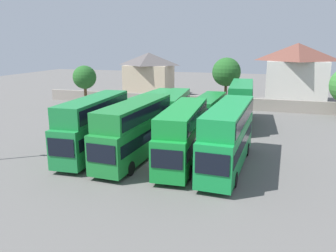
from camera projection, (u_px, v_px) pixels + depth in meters
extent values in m
plane|color=#605E5B|center=(200.00, 117.00, 44.98)|extent=(140.00, 140.00, 0.00)
cube|color=gray|center=(209.00, 102.00, 51.25)|extent=(56.00, 0.50, 1.80)
cube|color=#1B803C|center=(94.00, 134.00, 29.58)|extent=(2.95, 10.77, 3.08)
cube|color=black|center=(61.00, 148.00, 24.46)|extent=(2.15, 0.18, 1.39)
cube|color=black|center=(94.00, 130.00, 29.49)|extent=(2.95, 9.92, 0.97)
cube|color=#1B803C|center=(94.00, 107.00, 29.26)|extent=(2.88, 10.23, 1.66)
cube|color=black|center=(94.00, 107.00, 29.26)|extent=(2.94, 9.70, 1.16)
cylinder|color=black|center=(89.00, 162.00, 26.53)|extent=(0.35, 1.11, 1.10)
cylinder|color=black|center=(64.00, 159.00, 27.06)|extent=(0.35, 1.11, 1.10)
cylinder|color=black|center=(120.00, 139.00, 32.76)|extent=(0.35, 1.11, 1.10)
cylinder|color=black|center=(99.00, 138.00, 33.29)|extent=(0.35, 1.11, 1.10)
cube|color=#1C7B32|center=(135.00, 138.00, 28.30)|extent=(3.17, 11.00, 3.03)
cube|color=black|center=(101.00, 154.00, 23.23)|extent=(2.29, 0.20, 1.36)
cube|color=black|center=(135.00, 134.00, 28.21)|extent=(3.16, 10.14, 0.95)
cube|color=#1C7B32|center=(135.00, 111.00, 27.99)|extent=(3.09, 10.46, 1.55)
cube|color=black|center=(135.00, 111.00, 27.99)|extent=(3.15, 9.92, 1.09)
cylinder|color=black|center=(130.00, 168.00, 25.15)|extent=(0.36, 1.11, 1.10)
cylinder|color=black|center=(103.00, 165.00, 25.93)|extent=(0.36, 1.11, 1.10)
cylinder|color=black|center=(162.00, 144.00, 31.30)|extent=(0.36, 1.11, 1.10)
cylinder|color=black|center=(139.00, 141.00, 32.09)|extent=(0.36, 1.11, 1.10)
cube|color=#168B33|center=(182.00, 142.00, 27.34)|extent=(3.04, 10.72, 2.96)
cube|color=black|center=(167.00, 159.00, 22.23)|extent=(2.20, 0.19, 1.33)
cube|color=black|center=(183.00, 138.00, 27.25)|extent=(3.04, 9.88, 0.93)
cube|color=#168B33|center=(183.00, 116.00, 27.06)|extent=(2.96, 10.19, 1.40)
cube|color=black|center=(183.00, 116.00, 27.06)|extent=(3.03, 9.67, 0.98)
cylinder|color=black|center=(189.00, 173.00, 24.28)|extent=(0.36, 1.11, 1.10)
cylinder|color=black|center=(158.00, 170.00, 24.82)|extent=(0.36, 1.11, 1.10)
cylinder|color=black|center=(202.00, 146.00, 30.48)|extent=(0.36, 1.11, 1.10)
cylinder|color=black|center=(177.00, 145.00, 31.01)|extent=(0.36, 1.11, 1.10)
cube|color=#168E3F|center=(228.00, 144.00, 26.40)|extent=(3.09, 11.68, 3.15)
cube|color=black|center=(212.00, 164.00, 21.00)|extent=(2.22, 0.19, 1.42)
cube|color=black|center=(228.00, 140.00, 26.31)|extent=(3.08, 10.76, 0.99)
cube|color=#168E3F|center=(230.00, 115.00, 26.10)|extent=(3.01, 11.10, 1.52)
cube|color=black|center=(230.00, 115.00, 26.10)|extent=(3.07, 10.53, 1.06)
cylinder|color=black|center=(235.00, 180.00, 23.08)|extent=(0.35, 1.11, 1.10)
cylinder|color=black|center=(202.00, 175.00, 23.84)|extent=(0.35, 1.11, 1.10)
cylinder|color=black|center=(247.00, 149.00, 29.63)|extent=(0.35, 1.11, 1.10)
cylinder|color=black|center=(221.00, 147.00, 30.39)|extent=(0.35, 1.11, 1.10)
cube|color=#1E883E|center=(153.00, 105.00, 43.66)|extent=(3.29, 11.55, 3.01)
cube|color=black|center=(133.00, 110.00, 38.37)|extent=(2.24, 0.23, 1.36)
cube|color=black|center=(153.00, 102.00, 43.57)|extent=(3.27, 10.64, 0.95)
cylinder|color=black|center=(150.00, 121.00, 40.36)|extent=(0.37, 1.12, 1.10)
cylinder|color=black|center=(133.00, 120.00, 41.16)|extent=(0.37, 1.12, 1.10)
cylinder|color=black|center=(171.00, 110.00, 46.78)|extent=(0.37, 1.12, 1.10)
cylinder|color=black|center=(155.00, 109.00, 47.58)|extent=(0.37, 1.12, 1.10)
cube|color=#1A8337|center=(173.00, 106.00, 42.72)|extent=(3.41, 11.36, 3.13)
cube|color=black|center=(163.00, 112.00, 37.31)|extent=(2.23, 0.26, 1.41)
cube|color=black|center=(173.00, 103.00, 42.63)|extent=(3.38, 10.47, 0.98)
cylinder|color=black|center=(177.00, 123.00, 39.52)|extent=(0.39, 1.12, 1.10)
cylinder|color=black|center=(158.00, 122.00, 40.00)|extent=(0.39, 1.12, 1.10)
cylinder|color=black|center=(187.00, 111.00, 46.10)|extent=(0.39, 1.12, 1.10)
cylinder|color=black|center=(170.00, 111.00, 46.58)|extent=(0.39, 1.12, 1.10)
cube|color=#157A2F|center=(208.00, 109.00, 40.93)|extent=(2.95, 10.10, 3.03)
cube|color=black|center=(199.00, 114.00, 36.23)|extent=(2.26, 0.17, 1.37)
cube|color=black|center=(209.00, 106.00, 40.84)|extent=(2.96, 9.30, 0.96)
cylinder|color=black|center=(212.00, 126.00, 38.03)|extent=(0.34, 1.11, 1.10)
cylinder|color=black|center=(192.00, 124.00, 38.78)|extent=(0.34, 1.11, 1.10)
cylinder|color=black|center=(222.00, 115.00, 43.72)|extent=(0.34, 1.11, 1.10)
cylinder|color=black|center=(204.00, 114.00, 44.47)|extent=(0.34, 1.11, 1.10)
cube|color=#18863D|center=(241.00, 110.00, 40.18)|extent=(3.11, 11.36, 3.13)
cube|color=black|center=(239.00, 116.00, 34.77)|extent=(2.25, 0.19, 1.41)
cube|color=black|center=(241.00, 107.00, 40.09)|extent=(3.10, 10.47, 0.99)
cube|color=#18863D|center=(242.00, 90.00, 39.87)|extent=(3.03, 10.80, 1.63)
cube|color=black|center=(242.00, 90.00, 39.87)|extent=(3.09, 10.24, 1.14)
cylinder|color=black|center=(249.00, 128.00, 36.95)|extent=(0.35, 1.11, 1.10)
cylinder|color=black|center=(228.00, 127.00, 37.50)|extent=(0.35, 1.11, 1.10)
cylinder|color=black|center=(250.00, 116.00, 43.52)|extent=(0.35, 1.11, 1.10)
cylinder|color=black|center=(232.00, 115.00, 44.07)|extent=(0.35, 1.11, 1.10)
cube|color=#C6B293|center=(149.00, 80.00, 64.43)|extent=(8.42, 6.39, 5.67)
pyramid|color=#514C4C|center=(149.00, 59.00, 63.46)|extent=(8.84, 6.71, 2.34)
cube|color=silver|center=(295.00, 81.00, 56.27)|extent=(9.45, 7.67, 6.91)
pyramid|color=brown|center=(298.00, 52.00, 55.09)|extent=(9.93, 8.06, 2.88)
cylinder|color=brown|center=(86.00, 95.00, 53.83)|extent=(0.47, 0.47, 3.16)
sphere|color=#235B23|center=(85.00, 77.00, 53.13)|extent=(3.71, 3.71, 3.71)
cylinder|color=brown|center=(225.00, 94.00, 52.73)|extent=(0.46, 0.46, 3.83)
sphere|color=#235B23|center=(226.00, 72.00, 51.90)|extent=(4.44, 4.44, 4.44)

